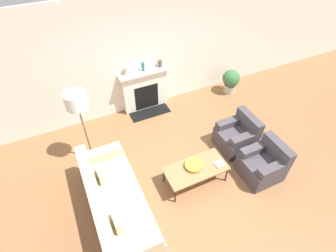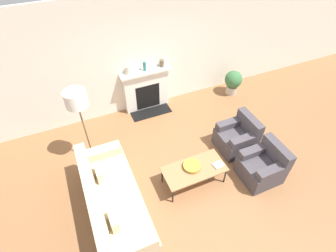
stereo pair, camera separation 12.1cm
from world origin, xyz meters
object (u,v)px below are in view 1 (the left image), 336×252
Objects in this scene: mantel_vase_center_left at (143,67)px; mantel_vase_center_right at (160,64)px; bowl at (194,165)px; potted_plant at (231,80)px; armchair_far at (237,136)px; book at (220,164)px; floor_lamp at (78,106)px; fireplace at (145,90)px; armchair_near at (263,164)px; couch at (115,203)px; coffee_table at (196,169)px; mantel_vase_left at (127,71)px.

mantel_vase_center_right is (0.44, 0.00, -0.02)m from mantel_vase_center_left.
bowl is 2.74m from mantel_vase_center_right.
potted_plant is at bearing 42.25° from bowl.
armchair_far is 3.66× the size of book.
mantel_vase_center_left reaches higher than armchair_far.
floor_lamp is 2.46m from mantel_vase_center_right.
fireplace reaches higher than armchair_far.
floor_lamp is at bearing 139.72° from bowl.
armchair_near is 3.32m from mantel_vase_center_right.
couch is 2.73× the size of armchair_near.
floor_lamp is 7.86× the size of mantel_vase_center_left.
mantel_vase_center_left is 2.58m from potted_plant.
book is at bearing -13.73° from coffee_table.
couch is at bearing -150.81° from potted_plant.
mantel_vase_center_right reaches higher than book.
couch is 1.61m from bowl.
mantel_vase_center_right is (2.16, 1.15, -0.26)m from floor_lamp.
armchair_near is 0.92m from book.
armchair_far reaches higher than book.
mantel_vase_center_left reaches higher than fireplace.
mantel_vase_left is at bearing 101.24° from book.
bowl is at bearing -73.26° from armchair_far.
coffee_table is 5.50× the size of book.
fireplace is 1.57× the size of armchair_near.
book is (-0.86, -0.58, 0.12)m from armchair_far.
mantel_vase_center_left is (-1.34, 3.07, 0.91)m from armchair_near.
mantel_vase_center_right reaches higher than fireplace.
couch is 2.99m from armchair_near.
floor_lamp is 9.90× the size of mantel_vase_center_right.
mantel_vase_center_right reaches higher than bowl.
armchair_far is (0.00, 0.88, 0.00)m from armchair_near.
coffee_table is at bearing -90.29° from couch.
book is at bearing -80.16° from mantel_vase_center_left.
armchair_near is 3.85× the size of mantel_vase_left.
mantel_vase_center_right is (0.86, -0.00, -0.02)m from mantel_vase_left.
mantel_vase_center_left is at bearing -156.34° from armchair_near.
coffee_table is (1.63, -0.01, 0.08)m from couch.
fireplace is 1.05× the size of coffee_table.
armchair_far is at bearing -120.75° from potted_plant.
armchair_far is at bearing 16.74° from bowl.
couch is 1.82× the size of coffee_table.
mantel_vase_center_left is at bearing -0.00° from mantel_vase_left.
potted_plant is (2.41, -0.39, -0.83)m from mantel_vase_center_left.
floor_lamp is at bearing -169.50° from potted_plant.
couch reaches higher than armchair_near.
armchair_near is (2.96, -0.42, -0.00)m from couch.
mantel_vase_left reaches higher than mantel_vase_center_right.
coffee_table is (-1.33, -0.46, 0.08)m from armchair_far.
book is 2.91m from mantel_vase_center_left.
book is (0.48, -2.75, -0.11)m from fireplace.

